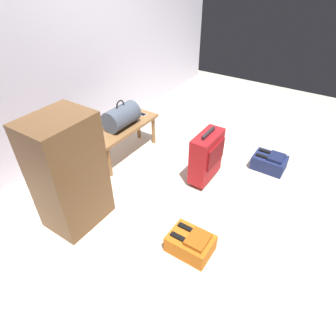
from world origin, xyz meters
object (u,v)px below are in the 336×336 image
bench (124,130)px  duffel_bag_slate (121,116)px  backpack_navy (269,162)px  suitcase_upright_red (206,156)px  cell_phone (141,114)px  side_cabinet (69,174)px  backpack_orange (191,243)px

bench → duffel_bag_slate: size_ratio=2.27×
backpack_navy → suitcase_upright_red: bearing=137.6°
bench → backpack_navy: bench is taller
suitcase_upright_red → bench: bearing=95.8°
duffel_bag_slate → backpack_navy: duffel_bag_slate is taller
duffel_bag_slate → cell_phone: size_ratio=3.06×
cell_phone → side_cabinet: bearing=-167.2°
suitcase_upright_red → backpack_navy: bearing=-42.4°
cell_phone → backpack_orange: 1.93m
cell_phone → side_cabinet: size_ratio=0.13×
duffel_bag_slate → side_cabinet: side_cabinet is taller
duffel_bag_slate → cell_phone: 0.40m
backpack_navy → cell_phone: bearing=102.2°
suitcase_upright_red → side_cabinet: 1.46m
backpack_orange → side_cabinet: (-0.26, 1.13, 0.46)m
suitcase_upright_red → backpack_orange: suitcase_upright_red is taller
bench → backpack_orange: (-0.85, -1.46, -0.27)m
cell_phone → bench: bearing=-179.0°
bench → side_cabinet: 1.18m
cell_phone → duffel_bag_slate: bearing=-179.0°
cell_phone → suitcase_upright_red: (-0.25, -1.10, -0.11)m
suitcase_upright_red → side_cabinet: side_cabinet is taller
bench → cell_phone: 0.37m
bench → suitcase_upright_red: size_ratio=1.58×
backpack_navy → backpack_orange: size_ratio=1.00×
duffel_bag_slate → backpack_navy: (0.74, -1.66, -0.46)m
duffel_bag_slate → side_cabinet: bearing=-163.3°
suitcase_upright_red → backpack_navy: size_ratio=1.66×
duffel_bag_slate → suitcase_upright_red: bearing=-83.3°
cell_phone → suitcase_upright_red: size_ratio=0.23×
duffel_bag_slate → backpack_orange: duffel_bag_slate is taller
bench → duffel_bag_slate: bearing=180.0°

